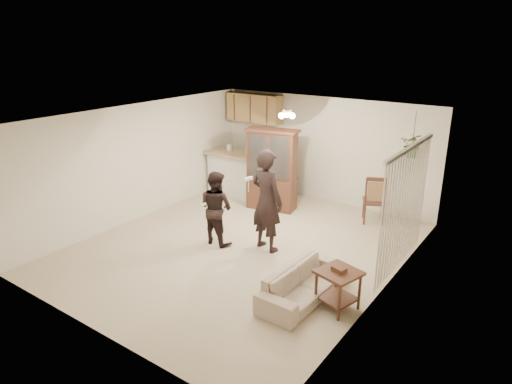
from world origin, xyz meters
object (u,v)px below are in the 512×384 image
Objects in this scene: sofa at (304,277)px; child at (216,210)px; china_hutch at (272,170)px; chair_hutch_left at (283,184)px; adult at (267,204)px; chair_bar at (272,196)px; side_table at (338,289)px; chair_hutch_right at (374,209)px.

child is at bearing 73.96° from sofa.
chair_hutch_left is (-0.19, 0.81, -0.59)m from china_hutch.
chair_bar is at bearing -48.28° from adult.
chair_hutch_right is (-0.81, 3.47, -0.02)m from side_table.
sofa is 0.55m from side_table.
chair_hutch_left is (-2.70, 3.73, -0.03)m from sofa.
child is 3.02m from side_table.
chair_hutch_left is at bearing -52.61° from adult.
adult is at bearing -70.52° from china_hutch.
china_hutch is at bearing -90.37° from chair_bar.
side_table is at bearing -19.82° from chair_hutch_left.
china_hutch is 2.73× the size of side_table.
side_table is (3.05, -2.87, -0.61)m from china_hutch.
chair_bar is at bearing -83.08° from child.
china_hutch reaches higher than child.
adult is (-1.42, 1.10, 0.53)m from sofa.
child is 1.27× the size of chair_hutch_right.
china_hutch reaches higher than side_table.
sofa is 1.57× the size of chair_hutch_left.
adult is at bearing 151.88° from side_table.
chair_bar is at bearing 42.20° from sofa.
chair_hutch_right is at bearing 103.19° from side_table.
chair_hutch_left reaches higher than sofa.
child is at bearing 166.11° from side_table.
child reaches higher than sofa.
chair_bar is at bearing 75.47° from china_hutch.
child is 1.27× the size of chair_bar.
adult is 1.69× the size of chair_hutch_right.
chair_bar reaches higher than side_table.
chair_hutch_right is (2.44, -0.22, -0.04)m from chair_hutch_left.
china_hutch reaches higher than sofa.
adult is 1.51× the size of chair_hutch_left.
china_hutch reaches higher than chair_bar.
adult is 2.62× the size of side_table.
sofa is 2.50m from child.
chair_hutch_left is (-3.25, 3.68, 0.02)m from side_table.
sofa is at bearing -25.32° from chair_hutch_left.
chair_hutch_left is 2.45m from chair_hutch_right.
chair_hutch_left is (-0.34, 2.96, -0.34)m from child.
sofa is at bearing 68.93° from chair_hutch_right.
chair_hutch_right is at bearing -124.17° from child.
chair_bar reaches higher than sofa.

